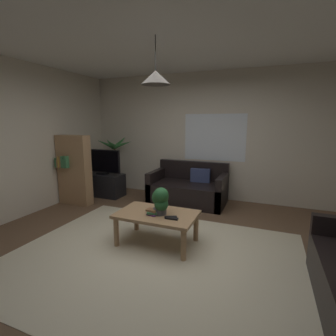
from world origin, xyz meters
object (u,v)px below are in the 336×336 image
remote_on_table_1 (172,218)px  potted_plant_on_table (161,200)px  tv (102,162)px  bookshelf_corner (74,170)px  book_on_table_2 (152,210)px  tv_stand (104,185)px  potted_palm_corner (115,167)px  coffee_table (157,218)px  remote_on_table_0 (171,217)px  book_on_table_0 (152,214)px  couch_under_window (188,190)px  book_on_table_1 (152,213)px  pendant_lamp (156,77)px

remote_on_table_1 → potted_plant_on_table: size_ratio=0.43×
tv → bookshelf_corner: size_ratio=0.64×
bookshelf_corner → book_on_table_2: bearing=-24.3°
tv_stand → potted_palm_corner: potted_palm_corner is taller
coffee_table → remote_on_table_0: (0.24, -0.10, 0.08)m
potted_plant_on_table → potted_palm_corner: bearing=135.1°
book_on_table_2 → bookshelf_corner: size_ratio=0.10×
potted_palm_corner → remote_on_table_0: bearing=-43.6°
book_on_table_0 → potted_palm_corner: bearing=133.0°
potted_palm_corner → remote_on_table_1: bearing=-43.7°
book_on_table_2 → remote_on_table_1: (0.30, -0.05, -0.05)m
potted_plant_on_table → tv: (-2.13, 1.62, 0.14)m
couch_under_window → potted_palm_corner: size_ratio=1.12×
book_on_table_1 → tv_stand: bearing=140.0°
tv → pendant_lamp: bearing=-37.7°
coffee_table → tv: tv is taller
book_on_table_1 → tv: (-2.04, 1.69, 0.31)m
book_on_table_1 → bookshelf_corner: 2.46m
coffee_table → potted_plant_on_table: bearing=-20.1°
book_on_table_1 → tv_stand: (-2.04, 1.71, -0.23)m
book_on_table_0 → remote_on_table_1: bearing=-7.2°
book_on_table_2 → tv: (-2.03, 1.68, 0.28)m
tv_stand → remote_on_table_1: bearing=-36.8°
couch_under_window → potted_plant_on_table: couch_under_window is taller
book_on_table_1 → potted_palm_corner: 3.01m
book_on_table_2 → potted_palm_corner: size_ratio=0.11×
potted_plant_on_table → book_on_table_2: bearing=-151.3°
book_on_table_1 → pendant_lamp: size_ratio=0.24×
coffee_table → remote_on_table_1: bearing=-26.1°
coffee_table → potted_plant_on_table: (0.07, -0.02, 0.27)m
bookshelf_corner → pendant_lamp: (2.25, -0.92, 1.49)m
book_on_table_0 → tv: 2.67m
potted_plant_on_table → pendant_lamp: pendant_lamp is taller
book_on_table_2 → bookshelf_corner: 2.44m
pendant_lamp → book_on_table_0: bearing=-103.9°
book_on_table_1 → tv_stand: tv_stand is taller
coffee_table → bookshelf_corner: bearing=157.8°
tv_stand → book_on_table_1: bearing=-40.0°
remote_on_table_1 → book_on_table_0: bearing=-100.4°
potted_plant_on_table → coffee_table: bearing=159.9°
tv_stand → tv: (-0.00, -0.02, 0.54)m
remote_on_table_0 → tv: bearing=29.5°
remote_on_table_0 → potted_palm_corner: potted_palm_corner is taller
potted_plant_on_table → bookshelf_corner: size_ratio=0.27×
remote_on_table_1 → coffee_table: bearing=-119.3°
potted_palm_corner → pendant_lamp: pendant_lamp is taller
remote_on_table_0 → bookshelf_corner: size_ratio=0.11×
book_on_table_2 → potted_palm_corner: 2.99m
couch_under_window → coffee_table: (0.14, -1.87, 0.10)m
book_on_table_0 → tv_stand: 2.67m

